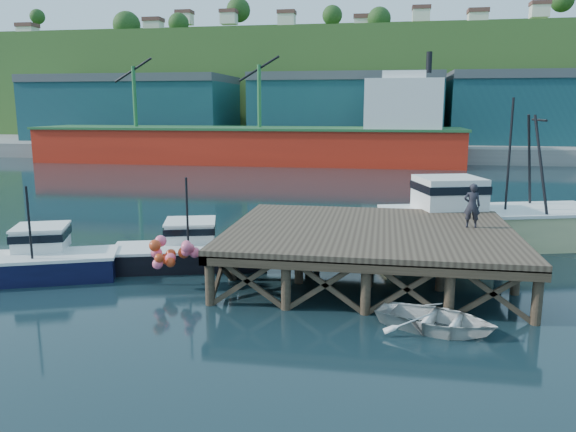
% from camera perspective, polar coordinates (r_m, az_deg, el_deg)
% --- Properties ---
extents(ground, '(300.00, 300.00, 0.00)m').
position_cam_1_polar(ground, '(25.53, -4.28, -5.43)').
color(ground, black).
rests_on(ground, ground).
extents(wharf, '(12.00, 10.00, 2.62)m').
position_cam_1_polar(wharf, '(24.15, 8.32, -1.72)').
color(wharf, brown).
rests_on(wharf, ground).
extents(far_quay, '(160.00, 40.00, 2.00)m').
position_cam_1_polar(far_quay, '(94.14, 6.07, 7.17)').
color(far_quay, gray).
rests_on(far_quay, ground).
extents(warehouse_left, '(32.00, 16.00, 9.00)m').
position_cam_1_polar(warehouse_left, '(97.75, -15.35, 10.21)').
color(warehouse_left, '#174B4D').
rests_on(warehouse_left, far_quay).
extents(warehouse_mid, '(28.00, 16.00, 9.00)m').
position_cam_1_polar(warehouse_mid, '(88.95, 5.93, 10.50)').
color(warehouse_mid, '#174B4D').
rests_on(warehouse_mid, far_quay).
extents(warehouse_right, '(30.00, 16.00, 9.00)m').
position_cam_1_polar(warehouse_right, '(91.94, 25.20, 9.54)').
color(warehouse_right, '#174B4D').
rests_on(warehouse_right, far_quay).
extents(cargo_ship, '(55.50, 10.00, 13.75)m').
position_cam_1_polar(cargo_ship, '(73.29, -1.71, 7.96)').
color(cargo_ship, red).
rests_on(cargo_ship, ground).
extents(hillside, '(220.00, 50.00, 22.00)m').
position_cam_1_polar(hillside, '(123.95, 7.09, 12.68)').
color(hillside, '#2D511E').
rests_on(hillside, ground).
extents(boat_navy, '(6.96, 4.78, 4.09)m').
position_cam_1_polar(boat_navy, '(26.38, -24.04, -3.99)').
color(boat_navy, black).
rests_on(boat_navy, ground).
extents(boat_black, '(7.25, 6.01, 4.22)m').
position_cam_1_polar(boat_black, '(26.30, -9.95, -3.33)').
color(boat_black, black).
rests_on(boat_black, ground).
extents(trawler, '(12.17, 7.18, 7.69)m').
position_cam_1_polar(trawler, '(31.27, 19.77, -0.02)').
color(trawler, '#CDC885').
rests_on(trawler, ground).
extents(dinghy, '(4.59, 3.91, 0.80)m').
position_cam_1_polar(dinghy, '(19.28, 14.79, -10.05)').
color(dinghy, silver).
rests_on(dinghy, ground).
extents(dockworker, '(0.72, 0.49, 1.91)m').
position_cam_1_polar(dockworker, '(25.20, 18.19, 1.02)').
color(dockworker, '#212029').
rests_on(dockworker, wharf).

